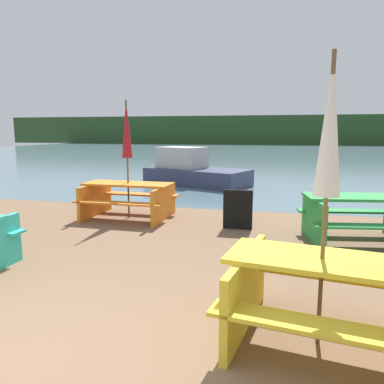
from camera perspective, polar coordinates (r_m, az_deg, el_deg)
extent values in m
cube|color=slate|center=(33.74, 9.76, 5.99)|extent=(60.00, 50.00, 0.00)
cube|color=#284723|center=(53.66, 11.25, 9.25)|extent=(80.00, 1.60, 4.00)
cube|color=yellow|center=(3.43, 19.22, -9.84)|extent=(1.69, 0.94, 0.04)
cube|color=yellow|center=(3.05, 18.22, -18.83)|extent=(1.62, 0.53, 0.04)
cube|color=yellow|center=(4.06, 19.46, -11.68)|extent=(1.62, 0.53, 0.04)
cube|color=yellow|center=(3.66, 8.18, -14.68)|extent=(0.29, 1.37, 0.73)
cube|color=green|center=(6.73, 24.26, -0.72)|extent=(1.84, 0.98, 0.04)
cube|color=green|center=(6.30, 25.76, -4.75)|extent=(1.77, 0.57, 0.04)
cube|color=green|center=(7.30, 22.59, -2.71)|extent=(1.77, 0.57, 0.04)
cube|color=green|center=(6.59, 18.01, -4.08)|extent=(0.30, 1.37, 0.75)
cube|color=orange|center=(8.08, -9.71, 1.22)|extent=(1.89, 0.75, 0.04)
cube|color=orange|center=(7.64, -11.35, -1.67)|extent=(1.88, 0.33, 0.04)
cube|color=orange|center=(8.63, -8.14, -0.34)|extent=(1.88, 0.33, 0.04)
cube|color=orange|center=(8.50, -14.54, -1.13)|extent=(0.10, 1.38, 0.71)
cube|color=orange|center=(7.85, -4.32, -1.70)|extent=(0.10, 1.38, 0.71)
cylinder|color=brown|center=(8.03, -9.80, 4.82)|extent=(0.04, 0.04, 2.48)
cone|color=#A81923|center=(8.00, -9.93, 9.43)|extent=(0.22, 0.22, 1.19)
cylinder|color=brown|center=(3.31, 19.67, -1.84)|extent=(0.04, 0.04, 2.47)
cone|color=white|center=(3.25, 20.30, 9.58)|extent=(0.22, 0.22, 1.16)
cube|color=#333856|center=(12.98, 0.77, 2.35)|extent=(3.90, 2.78, 0.56)
cube|color=#B2B2B2|center=(13.29, -1.54, 5.30)|extent=(1.87, 1.62, 0.73)
cube|color=black|center=(7.14, 6.99, -2.67)|extent=(0.55, 0.08, 0.75)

